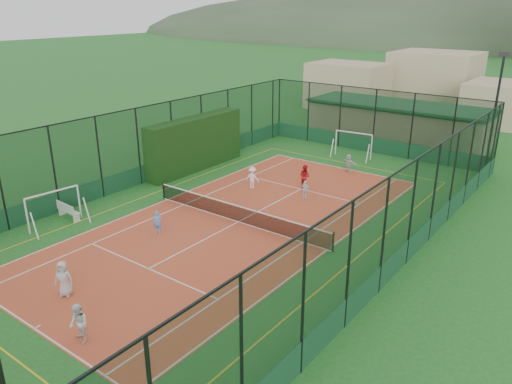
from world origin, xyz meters
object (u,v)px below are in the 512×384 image
at_px(clubhouse, 398,122).
at_px(futsal_goal_near, 54,209).
at_px(child_near_right, 79,324).
at_px(floodlight_ne, 494,116).
at_px(coach, 305,176).
at_px(child_far_back, 349,163).
at_px(child_near_mid, 158,222).
at_px(child_far_left, 252,178).
at_px(child_near_left, 64,279).
at_px(child_far_right, 305,190).
at_px(futsal_goal_far, 353,145).
at_px(white_bench, 69,210).

xyz_separation_m(clubhouse, futsal_goal_near, (-7.51, -28.18, -0.62)).
bearing_deg(child_near_right, futsal_goal_near, 165.12).
distance_m(floodlight_ne, coach, 13.46).
relative_size(clubhouse, child_far_back, 11.90).
xyz_separation_m(floodlight_ne, futsal_goal_near, (-16.11, -22.78, -3.17)).
xyz_separation_m(clubhouse, child_far_back, (0.78, -10.59, -0.93)).
relative_size(child_near_mid, child_far_left, 0.84).
distance_m(child_near_left, child_far_back, 21.36).
bearing_deg(floodlight_ne, child_far_right, -122.90).
relative_size(futsal_goal_near, child_far_back, 2.31).
bearing_deg(floodlight_ne, futsal_goal_far, -169.74).
xyz_separation_m(white_bench, child_near_left, (6.74, -4.68, 0.28)).
bearing_deg(child_near_left, coach, 53.88).
bearing_deg(child_far_right, child_far_back, -83.35).
relative_size(child_near_left, child_far_right, 1.26).
bearing_deg(white_bench, futsal_goal_far, 73.75).
xyz_separation_m(child_far_left, child_far_back, (3.35, 6.75, -0.08)).
height_order(child_near_mid, child_far_right, child_far_right).
bearing_deg(floodlight_ne, child_near_left, -110.05).
bearing_deg(clubhouse, child_near_left, -91.90).
bearing_deg(child_near_right, child_near_left, 168.43).
relative_size(clubhouse, child_near_left, 10.06).
height_order(futsal_goal_far, child_far_back, futsal_goal_far).
xyz_separation_m(white_bench, coach, (7.76, 12.04, 0.28)).
relative_size(floodlight_ne, futsal_goal_far, 2.78).
height_order(child_far_right, coach, coach).
bearing_deg(child_far_right, white_bench, 52.41).
height_order(white_bench, child_near_right, child_near_right).
bearing_deg(futsal_goal_near, white_bench, 23.13).
xyz_separation_m(futsal_goal_far, child_near_mid, (-1.81, -18.47, -0.35)).
bearing_deg(futsal_goal_near, clubhouse, -8.14).
distance_m(child_far_left, coach, 3.35).
bearing_deg(futsal_goal_far, child_near_right, -89.89).
bearing_deg(child_near_left, child_near_mid, 69.89).
bearing_deg(white_bench, child_far_right, 52.24).
xyz_separation_m(floodlight_ne, child_far_left, (-11.18, -11.94, -3.40)).
bearing_deg(child_far_right, futsal_goal_near, 55.92).
relative_size(child_far_left, coach, 0.96).
xyz_separation_m(futsal_goal_near, coach, (7.48, 13.02, -0.19)).
bearing_deg(child_near_mid, child_far_left, 62.18).
distance_m(clubhouse, white_bench, 28.31).
height_order(child_near_left, child_near_right, child_near_left).
relative_size(floodlight_ne, child_far_left, 5.76).
bearing_deg(child_far_right, futsal_goal_far, -76.30).
xyz_separation_m(futsal_goal_far, child_near_left, (-0.41, -24.79, -0.19)).
height_order(child_near_right, child_far_back, child_near_right).
distance_m(futsal_goal_near, child_near_right, 10.83).
height_order(futsal_goal_near, child_far_left, futsal_goal_near).
bearing_deg(futsal_goal_far, child_far_left, -106.35).
relative_size(clubhouse, futsal_goal_far, 5.12).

